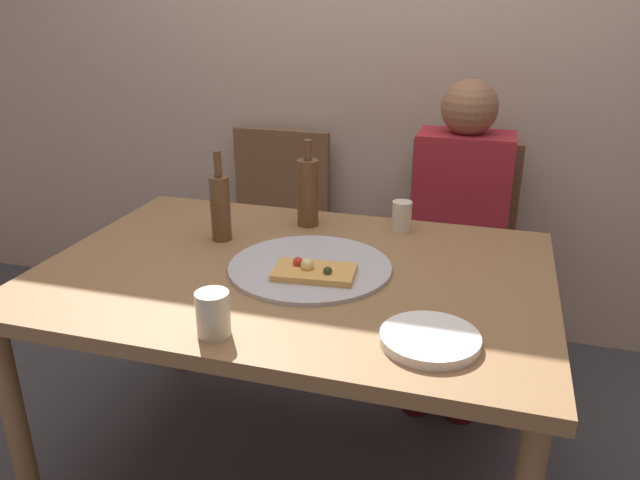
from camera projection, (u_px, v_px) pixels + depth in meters
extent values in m
plane|color=#424247|center=(297.00, 470.00, 2.02)|extent=(8.00, 8.00, 0.00)
cube|color=#BCA893|center=(381.00, 34.00, 2.56)|extent=(6.00, 0.10, 2.60)
cube|color=olive|center=(294.00, 274.00, 1.75)|extent=(1.43, 0.99, 0.04)
cylinder|color=olive|center=(17.00, 431.00, 1.67)|extent=(0.06, 0.06, 0.69)
cylinder|color=olive|center=(175.00, 293.00, 2.45)|extent=(0.06, 0.06, 0.69)
cylinder|color=olive|center=(517.00, 342.00, 2.10)|extent=(0.06, 0.06, 0.69)
cylinder|color=#ADADB2|center=(310.00, 267.00, 1.74)|extent=(0.46, 0.46, 0.01)
cube|color=tan|center=(314.00, 272.00, 1.67)|extent=(0.23, 0.15, 0.02)
sphere|color=#EAD184|center=(307.00, 265.00, 1.67)|extent=(0.04, 0.04, 0.04)
sphere|color=#2D381E|center=(328.00, 271.00, 1.64)|extent=(0.02, 0.02, 0.02)
sphere|color=#B22D23|center=(298.00, 262.00, 1.69)|extent=(0.03, 0.03, 0.03)
cylinder|color=brown|center=(308.00, 193.00, 2.03)|extent=(0.07, 0.07, 0.22)
cylinder|color=brown|center=(307.00, 150.00, 1.98)|extent=(0.03, 0.03, 0.07)
cylinder|color=brown|center=(220.00, 209.00, 1.91)|extent=(0.06, 0.06, 0.21)
cylinder|color=brown|center=(218.00, 164.00, 1.86)|extent=(0.02, 0.02, 0.08)
cylinder|color=beige|center=(402.00, 216.00, 2.01)|extent=(0.06, 0.06, 0.10)
cylinder|color=beige|center=(213.00, 314.00, 1.38)|extent=(0.08, 0.08, 0.11)
cylinder|color=white|center=(430.00, 339.00, 1.36)|extent=(0.22, 0.22, 0.02)
cube|color=brown|center=(268.00, 241.00, 2.68)|extent=(0.44, 0.44, 0.05)
cube|color=brown|center=(282.00, 179.00, 2.78)|extent=(0.44, 0.04, 0.45)
cylinder|color=brown|center=(296.00, 315.00, 2.55)|extent=(0.04, 0.04, 0.42)
cylinder|color=brown|center=(212.00, 303.00, 2.65)|extent=(0.04, 0.04, 0.42)
cylinder|color=brown|center=(321.00, 278.00, 2.89)|extent=(0.04, 0.04, 0.42)
cylinder|color=brown|center=(247.00, 268.00, 2.99)|extent=(0.04, 0.04, 0.42)
cube|color=brown|center=(455.00, 262.00, 2.47)|extent=(0.44, 0.44, 0.05)
cube|color=brown|center=(464.00, 195.00, 2.56)|extent=(0.44, 0.04, 0.45)
cylinder|color=brown|center=(497.00, 344.00, 2.34)|extent=(0.04, 0.04, 0.42)
cylinder|color=brown|center=(398.00, 330.00, 2.44)|extent=(0.04, 0.04, 0.42)
cylinder|color=brown|center=(499.00, 300.00, 2.68)|extent=(0.04, 0.04, 0.42)
cylinder|color=brown|center=(412.00, 289.00, 2.78)|extent=(0.04, 0.04, 0.42)
cube|color=maroon|center=(461.00, 199.00, 2.39)|extent=(0.36, 0.22, 0.52)
sphere|color=brown|center=(470.00, 108.00, 2.26)|extent=(0.21, 0.21, 0.21)
cylinder|color=#3F0E12|center=(473.00, 284.00, 2.29)|extent=(0.12, 0.40, 0.12)
cylinder|color=#3F0E12|center=(430.00, 278.00, 2.33)|extent=(0.12, 0.40, 0.12)
cylinder|color=#3F0E12|center=(464.00, 364.00, 2.19)|extent=(0.11, 0.11, 0.45)
cylinder|color=#3F0E12|center=(419.00, 357.00, 2.23)|extent=(0.11, 0.11, 0.45)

